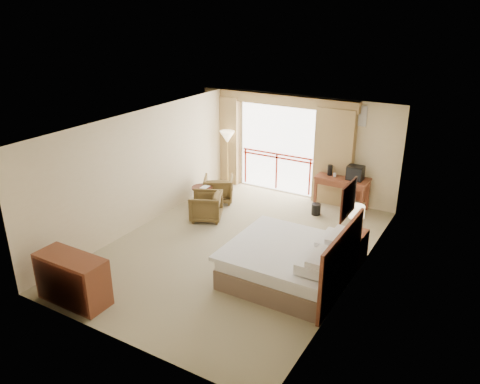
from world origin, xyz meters
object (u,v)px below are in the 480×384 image
Objects in this scene: desk at (343,184)px; side_table at (202,194)px; armchair_near at (206,219)px; floor_lamp at (227,139)px; table_lamp at (357,212)px; wastebasket at (316,209)px; bed at (291,262)px; nightstand at (352,247)px; tv at (355,173)px; dresser at (72,279)px; armchair_far at (219,201)px.

desk is 2.28× the size of side_table.
floor_lamp reaches higher than armchair_near.
wastebasket is (-1.48, 1.75, -0.94)m from table_lamp.
desk is (-0.29, 3.75, 0.28)m from bed.
floor_lamp is (-0.73, 2.18, 1.39)m from armchair_near.
nightstand is (0.79, 1.24, -0.04)m from bed.
dresser is at bearing -98.80° from tv.
armchair_near is at bearing -125.46° from tv.
table_lamp is 3.84m from armchair_near.
side_table is at bearing -157.87° from wastebasket.
armchair_near is 0.46× the size of floor_lamp.
armchair_near is at bearing -48.16° from side_table.
wastebasket is 6.01m from dresser.
desk is 4.62× the size of wastebasket.
nightstand is at bearing 133.00° from armchair_far.
wastebasket is at bearing 100.79° from armchair_near.
table_lamp is 0.33× the size of floor_lamp.
dresser is (-0.08, -3.96, 0.44)m from armchair_near.
bed is at bearing -77.15° from wastebasket.
tv is (-0.77, 2.45, 0.69)m from nightstand.
floor_lamp reaches higher than desk.
bed is 5.45× the size of tv.
tv is 0.52× the size of armchair_far.
floor_lamp reaches higher than bed.
bed reaches higher than side_table.
wastebasket is (-1.48, 1.80, -0.19)m from nightstand.
dresser is at bearing -112.26° from wastebasket.
table_lamp reaches higher than side_table.
nightstand is at bearing 61.56° from armchair_near.
table_lamp reaches higher than tv.
tv is 3.59m from armchair_far.
tv is 1.30m from wastebasket.
desk is at bearing 106.26° from armchair_near.
armchair_far is 1.16m from armchair_near.
table_lamp is at bearing -49.79° from wastebasket.
table_lamp is at bearing 62.34° from armchair_near.
floor_lamp is at bearing 152.05° from table_lamp.
nightstand is at bearing -55.56° from tv.
armchair_near is (-2.20, -1.60, -0.14)m from wastebasket.
armchair_near is (-2.90, -2.24, -1.02)m from tv.
bed reaches higher than desk.
table_lamp reaches higher than dresser.
tv is 3.81m from armchair_near.
bed is at bearing 36.08° from dresser.
nightstand is 3.70m from armchair_near.
wastebasket is 0.38× the size of armchair_near.
nightstand is 2.38× the size of wastebasket.
desk is (-1.07, 2.51, 0.33)m from nightstand.
armchair_far is at bearing 163.97° from nightstand.
side_table is (-4.14, 0.72, 0.06)m from nightstand.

